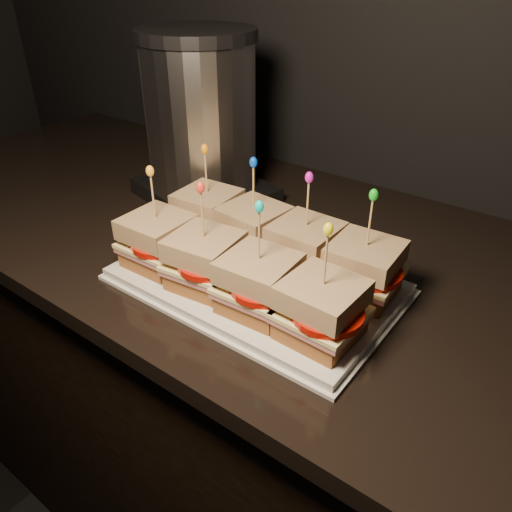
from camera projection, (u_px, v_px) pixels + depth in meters
The scene contains 64 objects.
cabinet at pixel (378, 484), 1.00m from camera, with size 2.35×0.66×0.88m, color black.
granite_slab at pixel (416, 301), 0.76m from camera, with size 2.39×0.70×0.03m, color black.
platter at pixel (256, 282), 0.76m from camera, with size 0.41×0.25×0.02m, color silver.
platter_rim at pixel (256, 285), 0.77m from camera, with size 0.42×0.27×0.01m, color silver.
sandwich_0_bread_bot at pixel (209, 228), 0.87m from camera, with size 0.09×0.09×0.03m, color brown.
sandwich_0_ham at pixel (209, 219), 0.86m from camera, with size 0.10×0.10×0.01m, color #B25C5E.
sandwich_0_cheese at pixel (208, 216), 0.86m from camera, with size 0.10×0.10×0.01m, color #FBEE98.
sandwich_0_tomato at pixel (211, 215), 0.84m from camera, with size 0.09×0.09×0.01m, color #BD1106.
sandwich_0_bread_top at pixel (207, 201), 0.84m from camera, with size 0.09×0.09×0.03m, color #5C3015.
sandwich_0_pick at pixel (206, 175), 0.82m from camera, with size 0.00×0.00×0.09m, color tan.
sandwich_0_frill at pixel (205, 149), 0.79m from camera, with size 0.01×0.01×0.02m, color orange.
sandwich_1_bread_bot at pixel (254, 245), 0.82m from camera, with size 0.09×0.09×0.03m, color brown.
sandwich_1_ham at pixel (254, 236), 0.81m from camera, with size 0.10×0.10×0.01m, color #B25C5E.
sandwich_1_cheese at pixel (254, 232), 0.81m from camera, with size 0.10×0.10×0.01m, color #FBEE98.
sandwich_1_tomato at pixel (257, 231), 0.79m from camera, with size 0.09×0.09×0.01m, color #BD1106.
sandwich_1_bread_top at pixel (254, 217), 0.79m from camera, with size 0.09×0.09×0.03m, color #5C3015.
sandwich_1_pick at pixel (253, 190), 0.77m from camera, with size 0.00×0.00×0.09m, color tan.
sandwich_1_frill at pixel (253, 162), 0.74m from camera, with size 0.01×0.01×0.02m, color blue.
sandwich_2_bread_bot at pixel (304, 264), 0.77m from camera, with size 0.09×0.09×0.03m, color brown.
sandwich_2_ham at pixel (305, 254), 0.76m from camera, with size 0.10×0.10×0.01m, color #B25C5E.
sandwich_2_cheese at pixel (305, 250), 0.76m from camera, with size 0.10×0.10×0.01m, color #FBEE98.
sandwich_2_tomato at pixel (310, 250), 0.74m from camera, with size 0.09×0.09×0.01m, color #BD1106.
sandwich_2_bread_top at pixel (306, 234), 0.74m from camera, with size 0.09×0.09×0.03m, color #5C3015.
sandwich_2_pick at pixel (307, 207), 0.72m from camera, with size 0.00×0.00×0.09m, color tan.
sandwich_2_frill at pixel (309, 177), 0.69m from camera, with size 0.01×0.01×0.02m, color #CF17AB.
sandwich_3_bread_bot at pixel (361, 285), 0.72m from camera, with size 0.09×0.09×0.03m, color brown.
sandwich_3_ham at pixel (363, 276), 0.71m from camera, with size 0.10×0.10×0.01m, color #B25C5E.
sandwich_3_cheese at pixel (363, 272), 0.71m from camera, with size 0.10×0.10×0.01m, color #FBEE98.
sandwich_3_tomato at pixel (370, 272), 0.69m from camera, with size 0.09×0.09×0.01m, color #BD1106.
sandwich_3_bread_top at pixel (366, 255), 0.69m from camera, with size 0.09×0.09×0.03m, color #5C3015.
sandwich_3_pick at pixel (369, 226), 0.67m from camera, with size 0.00×0.00×0.09m, color tan.
sandwich_3_frill at pixel (374, 195), 0.64m from camera, with size 0.01×0.01×0.02m, color green.
sandwich_4_bread_bot at pixel (160, 256), 0.79m from camera, with size 0.09×0.09×0.03m, color brown.
sandwich_4_ham at pixel (159, 247), 0.78m from camera, with size 0.10×0.10×0.01m, color #B25C5E.
sandwich_4_cheese at pixel (158, 243), 0.78m from camera, with size 0.10×0.10×0.01m, color #FBEE98.
sandwich_4_tomato at pixel (160, 242), 0.76m from camera, with size 0.09×0.09×0.01m, color #BD1106.
sandwich_4_bread_top at pixel (157, 227), 0.76m from camera, with size 0.09×0.09×0.03m, color #5C3015.
sandwich_4_pick at pixel (153, 200), 0.74m from camera, with size 0.00×0.00×0.09m, color tan.
sandwich_4_frill at pixel (150, 171), 0.71m from camera, with size 0.01×0.01×0.02m, color #FCA925.
sandwich_5_bread_bot at pixel (206, 276), 0.74m from camera, with size 0.09×0.09×0.03m, color brown.
sandwich_5_ham at pixel (205, 267), 0.73m from camera, with size 0.10×0.10×0.01m, color #B25C5E.
sandwich_5_cheese at pixel (205, 263), 0.73m from camera, with size 0.10×0.10×0.01m, color #FBEE98.
sandwich_5_tomato at pixel (208, 263), 0.71m from camera, with size 0.09×0.09×0.01m, color #BD1106.
sandwich_5_bread_top at pixel (204, 246), 0.71m from camera, with size 0.09×0.09×0.03m, color #5C3015.
sandwich_5_pick at pixel (202, 218), 0.69m from camera, with size 0.00×0.00×0.09m, color tan.
sandwich_5_frill at pixel (200, 188), 0.66m from camera, with size 0.01×0.01×0.02m, color red.
sandwich_6_bread_bot at pixel (259, 300), 0.69m from camera, with size 0.09×0.09×0.03m, color brown.
sandwich_6_ham at pixel (259, 290), 0.68m from camera, with size 0.10×0.10×0.01m, color #B25C5E.
sandwich_6_cheese at pixel (259, 286), 0.68m from camera, with size 0.10×0.10×0.01m, color #FBEE98.
sandwich_6_tomato at pixel (263, 286), 0.66m from camera, with size 0.09×0.09×0.01m, color #BD1106.
sandwich_6_bread_top at pixel (259, 269), 0.66m from camera, with size 0.09×0.09×0.03m, color #5C3015.
sandwich_6_pick at pixel (259, 239), 0.64m from camera, with size 0.00×0.00×0.09m, color tan.
sandwich_6_frill at pixel (259, 207), 0.61m from camera, with size 0.01×0.01×0.02m, color #0AC6B9.
sandwich_7_bread_bot at pixel (320, 327), 0.64m from camera, with size 0.09×0.09×0.03m, color brown.
sandwich_7_ham at pixel (321, 317), 0.63m from camera, with size 0.10×0.10×0.01m, color #B25C5E.
sandwich_7_cheese at pixel (321, 312), 0.63m from camera, with size 0.10×0.10×0.01m, color #FBEE98.
sandwich_7_tomato at pixel (328, 314), 0.61m from camera, with size 0.09×0.09×0.01m, color #BD1106.
sandwich_7_bread_top at pixel (323, 294), 0.61m from camera, with size 0.09×0.09×0.03m, color #5C3015.
sandwich_7_pick at pixel (325, 263), 0.59m from camera, with size 0.00×0.00×0.09m, color tan.
sandwich_7_frill at pixel (328, 229), 0.56m from camera, with size 0.01×0.01×0.02m, color yellow.
appliance_base at pixel (205, 191), 1.04m from camera, with size 0.25×0.21×0.03m, color #262628.
appliance_body at pixel (201, 117), 0.96m from camera, with size 0.21×0.21×0.27m, color silver.
appliance_lid at pixel (196, 34), 0.88m from camera, with size 0.22×0.22×0.02m, color #262628.
appliance at pixel (201, 120), 0.96m from camera, with size 0.25×0.21×0.33m, color silver, non-canonical shape.
Camera 1 is at (-0.28, 1.02, 1.35)m, focal length 35.00 mm.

